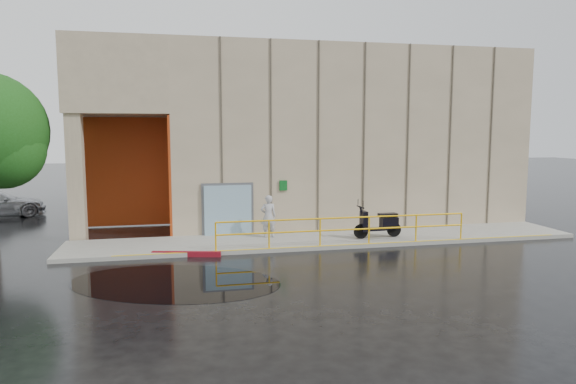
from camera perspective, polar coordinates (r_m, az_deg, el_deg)
name	(u,v)px	position (r m, az deg, el deg)	size (l,w,h in m)	color
ground	(241,279)	(15.37, -5.24, -9.59)	(120.00, 120.00, 0.00)	black
sidewalk	(328,239)	(20.44, 4.44, -5.25)	(20.00, 3.00, 0.15)	gray
building	(313,134)	(26.53, 2.79, 6.50)	(20.00, 10.17, 8.00)	tan
guardrail	(345,230)	(19.13, 6.34, -4.25)	(9.56, 0.06, 1.03)	yellow
person	(268,216)	(20.26, -2.20, -2.70)	(0.61, 0.40, 1.68)	#AAA9AE
scooter	(379,216)	(20.46, 10.03, -2.59)	(2.00, 0.74, 1.53)	black
red_curb	(186,254)	(18.25, -11.24, -6.77)	(2.40, 0.18, 0.18)	maroon
puddle	(174,282)	(15.31, -12.51, -9.77)	(6.17, 3.79, 0.01)	black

